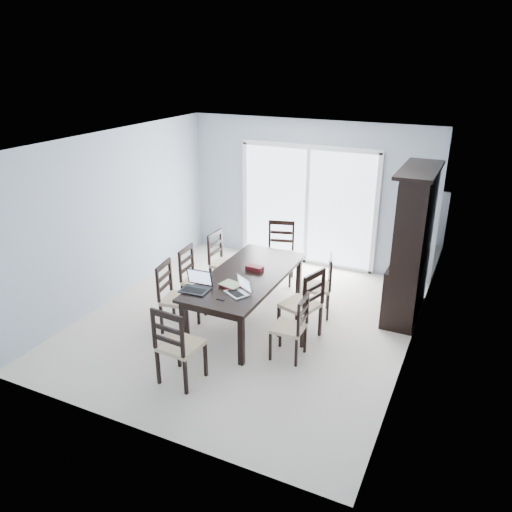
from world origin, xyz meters
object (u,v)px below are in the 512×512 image
at_px(dining_table, 246,279).
at_px(chair_left_near, 172,289).
at_px(china_hutch, 412,246).
at_px(chair_right_far, 323,279).
at_px(chair_left_far, 221,255).
at_px(game_box, 255,268).
at_px(chair_right_near, 295,321).
at_px(laptop_dark, 194,287).
at_px(chair_right_mid, 307,298).
at_px(laptop_silver, 236,290).
at_px(hot_tub, 308,219).
at_px(cell_phone, 220,299).
at_px(chair_end_far, 281,245).
at_px(chair_left_mid, 193,272).
at_px(chair_end_near, 175,339).

distance_m(dining_table, chair_left_near, 1.04).
height_order(china_hutch, chair_right_far, china_hutch).
bearing_deg(chair_left_far, game_box, 57.10).
bearing_deg(chair_right_near, china_hutch, -31.60).
xyz_separation_m(chair_right_near, laptop_dark, (-1.34, -0.18, 0.27)).
height_order(chair_right_near, chair_right_mid, chair_right_mid).
xyz_separation_m(chair_left_far, laptop_silver, (1.01, -1.41, 0.20)).
relative_size(china_hutch, chair_left_far, 1.95).
bearing_deg(chair_left_far, laptop_dark, 18.49).
bearing_deg(chair_right_near, chair_left_near, 89.21).
relative_size(chair_right_mid, game_box, 4.82).
relative_size(dining_table, chair_right_near, 2.16).
height_order(china_hutch, game_box, china_hutch).
relative_size(chair_right_near, laptop_dark, 2.68).
bearing_deg(hot_tub, cell_phone, -84.85).
distance_m(china_hutch, chair_right_far, 1.35).
bearing_deg(chair_end_far, chair_left_far, 31.06).
relative_size(dining_table, chair_end_far, 1.86).
relative_size(chair_left_near, chair_right_mid, 0.96).
relative_size(chair_left_near, laptop_dark, 3.00).
relative_size(chair_end_far, laptop_dark, 3.10).
height_order(dining_table, hot_tub, hot_tub).
relative_size(chair_left_near, chair_right_far, 1.06).
bearing_deg(chair_end_far, chair_left_mid, 46.33).
bearing_deg(chair_end_near, chair_right_mid, 61.56).
relative_size(chair_left_near, chair_left_mid, 1.03).
bearing_deg(hot_tub, chair_left_near, -96.70).
relative_size(chair_left_mid, laptop_dark, 2.91).
bearing_deg(china_hutch, chair_right_far, -152.99).
bearing_deg(chair_left_far, chair_end_near, 18.91).
bearing_deg(chair_end_far, chair_left_near, 56.05).
distance_m(chair_end_near, laptop_dark, 0.99).
xyz_separation_m(dining_table, chair_right_near, (0.96, -0.58, -0.13)).
xyz_separation_m(game_box, hot_tub, (-0.39, 3.41, -0.32)).
distance_m(chair_left_far, chair_end_near, 2.60).
height_order(chair_end_near, laptop_dark, chair_end_near).
bearing_deg(chair_end_far, dining_table, 79.13).
distance_m(laptop_dark, game_box, 1.04).
relative_size(chair_left_far, chair_right_far, 1.05).
height_order(dining_table, chair_left_near, chair_left_near).
distance_m(chair_right_mid, hot_tub, 3.90).
bearing_deg(hot_tub, chair_left_mid, -99.23).
bearing_deg(china_hutch, chair_end_far, 171.53).
xyz_separation_m(chair_right_far, cell_phone, (-0.86, -1.51, 0.18)).
height_order(chair_right_far, laptop_silver, chair_right_far).
bearing_deg(laptop_silver, laptop_dark, -133.62).
xyz_separation_m(chair_left_mid, chair_left_far, (0.08, 0.73, 0.01)).
xyz_separation_m(chair_left_near, hot_tub, (0.49, 4.20, -0.14)).
bearing_deg(laptop_dark, chair_end_near, -75.58).
distance_m(chair_right_near, game_box, 1.23).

